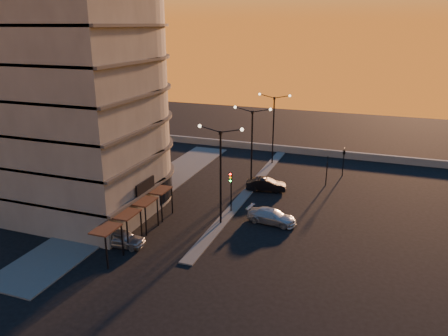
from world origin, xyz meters
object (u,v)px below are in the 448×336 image
car_hatchback (121,238)px  traffic_light_main (231,185)px  streetlamp_mid (252,142)px  car_sedan (266,185)px  car_wagon (272,216)px

car_hatchback → traffic_light_main: bearing=-37.8°
streetlamp_mid → car_sedan: streetlamp_mid is taller
traffic_light_main → car_sedan: (1.81, 7.01, -2.15)m
streetlamp_mid → car_wagon: bearing=-61.2°
car_hatchback → car_wagon: (11.00, 8.81, -0.02)m
traffic_light_main → car_wagon: traffic_light_main is taller
streetlamp_mid → car_hatchback: bearing=-110.9°
streetlamp_mid → car_wagon: 10.55m
traffic_light_main → car_sedan: traffic_light_main is taller
traffic_light_main → car_sedan: size_ratio=0.95×
streetlamp_mid → car_wagon: streetlamp_mid is taller
car_sedan → car_wagon: bearing=-172.8°
streetlamp_mid → traffic_light_main: (0.00, -7.13, -2.70)m
car_hatchback → car_wagon: 14.09m
streetlamp_mid → car_hatchback: (-6.50, -17.00, -4.88)m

